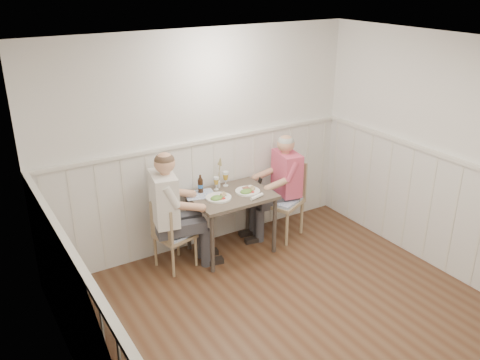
{
  "coord_description": "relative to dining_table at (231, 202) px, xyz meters",
  "views": [
    {
      "loc": [
        -2.58,
        -2.82,
        3.17
      ],
      "look_at": [
        0.15,
        1.64,
        1.0
      ],
      "focal_mm": 38.0,
      "sensor_mm": 36.0,
      "label": 1
    }
  ],
  "objects": [
    {
      "name": "beer_glass_a",
      "position": [
        0.07,
        0.25,
        0.22
      ],
      "size": [
        0.07,
        0.07,
        0.18
      ],
      "color": "silver",
      "rests_on": "dining_table"
    },
    {
      "name": "dining_table",
      "position": [
        0.0,
        0.0,
        0.0
      ],
      "size": [
        0.94,
        0.7,
        0.75
      ],
      "color": "brown",
      "rests_on": "ground"
    },
    {
      "name": "gingham_mat",
      "position": [
        -0.32,
        0.18,
        0.1
      ],
      "size": [
        0.4,
        0.35,
        0.01
      ],
      "color": "#5F7CBC",
      "rests_on": "dining_table"
    },
    {
      "name": "room_shell",
      "position": [
        -0.15,
        -1.84,
        0.87
      ],
      "size": [
        4.04,
        4.54,
        2.6
      ],
      "color": "white",
      "rests_on": "ground"
    },
    {
      "name": "plate_diner",
      "position": [
        -0.2,
        -0.04,
        0.12
      ],
      "size": [
        0.3,
        0.3,
        0.07
      ],
      "color": "white",
      "rests_on": "dining_table"
    },
    {
      "name": "beer_glass_b",
      "position": [
        -0.08,
        0.2,
        0.21
      ],
      "size": [
        0.06,
        0.06,
        0.16
      ],
      "color": "silver",
      "rests_on": "dining_table"
    },
    {
      "name": "diner_cream",
      "position": [
        -0.78,
        0.04,
        -0.05
      ],
      "size": [
        0.72,
        0.51,
        1.42
      ],
      "color": "#3F3F47",
      "rests_on": "ground"
    },
    {
      "name": "grass_vase",
      "position": [
        -0.02,
        0.26,
        0.27
      ],
      "size": [
        0.04,
        0.04,
        0.39
      ],
      "color": "silver",
      "rests_on": "dining_table"
    },
    {
      "name": "beer_bottle",
      "position": [
        -0.28,
        0.22,
        0.2
      ],
      "size": [
        0.06,
        0.06,
        0.22
      ],
      "color": "black",
      "rests_on": "dining_table"
    },
    {
      "name": "ground_plane",
      "position": [
        -0.15,
        -1.84,
        -0.65
      ],
      "size": [
        4.5,
        4.5,
        0.0
      ],
      "primitive_type": "plane",
      "color": "#4C2D1B"
    },
    {
      "name": "man_in_pink",
      "position": [
        0.79,
        0.05,
        -0.09
      ],
      "size": [
        0.67,
        0.47,
        1.35
      ],
      "color": "#3F3F47",
      "rests_on": "ground"
    },
    {
      "name": "rolled_napkin",
      "position": [
        0.19,
        -0.25,
        0.12
      ],
      "size": [
        0.19,
        0.09,
        0.04
      ],
      "color": "white",
      "rests_on": "dining_table"
    },
    {
      "name": "wainscot",
      "position": [
        -0.15,
        -1.15,
        0.04
      ],
      "size": [
        4.0,
        4.49,
        1.34
      ],
      "color": "white",
      "rests_on": "ground"
    },
    {
      "name": "chair_left",
      "position": [
        -0.77,
        0.02,
        -0.21
      ],
      "size": [
        0.46,
        0.46,
        0.81
      ],
      "color": "#9C8867",
      "rests_on": "ground"
    },
    {
      "name": "plate_man",
      "position": [
        0.19,
        -0.05,
        0.12
      ],
      "size": [
        0.29,
        0.29,
        0.07
      ],
      "color": "white",
      "rests_on": "dining_table"
    },
    {
      "name": "chair_right",
      "position": [
        0.79,
        0.03,
        -0.13
      ],
      "size": [
        0.6,
        0.6,
        0.97
      ],
      "color": "#9C8867",
      "rests_on": "ground"
    }
  ]
}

